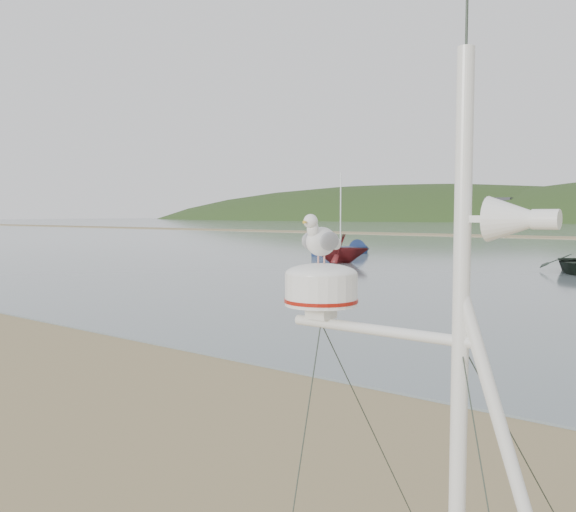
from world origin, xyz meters
The scene contains 3 objects.
ground centered at (0.00, 0.00, 0.00)m, with size 560.00×560.00×0.00m, color olive.
boat_red centered at (-12.35, 24.61, 1.59)m, with size 2.68×1.63×3.10m, color #5A1416.
sailboat_blue_near centered at (-15.88, 31.54, 0.30)m, with size 1.57×6.05×6.02m.
Camera 1 is at (6.60, -4.42, 2.83)m, focal length 38.00 mm.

